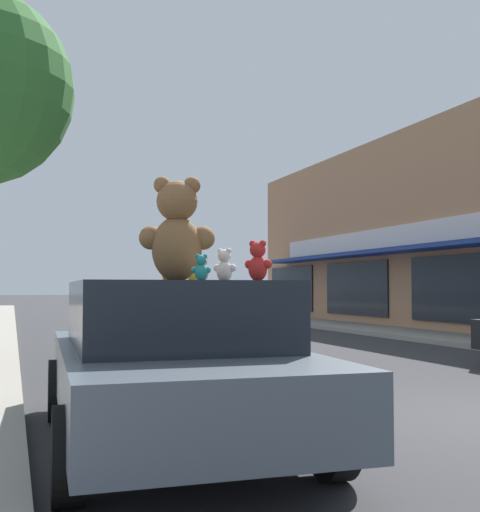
{
  "coord_description": "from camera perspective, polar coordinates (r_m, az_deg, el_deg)",
  "views": [
    {
      "loc": [
        -5.08,
        -5.53,
        1.43
      ],
      "look_at": [
        -1.9,
        3.4,
        1.9
      ],
      "focal_mm": 45.0,
      "sensor_mm": 36.0,
      "label": 1
    }
  ],
  "objects": [
    {
      "name": "teddy_bear_red",
      "position": [
        5.77,
        1.6,
        -0.49
      ],
      "size": [
        0.24,
        0.26,
        0.37
      ],
      "rotation": [
        0.0,
        0.0,
        2.29
      ],
      "color": "red",
      "rests_on": "plush_art_car"
    },
    {
      "name": "teddy_bear_orange",
      "position": [
        6.81,
        -6.47,
        -1.25
      ],
      "size": [
        0.19,
        0.18,
        0.27
      ],
      "rotation": [
        0.0,
        0.0,
        3.86
      ],
      "color": "orange",
      "rests_on": "plush_art_car"
    },
    {
      "name": "teddy_bear_yellow",
      "position": [
        6.87,
        -4.23,
        -1.41
      ],
      "size": [
        0.15,
        0.17,
        0.24
      ],
      "rotation": [
        0.0,
        0.0,
        2.26
      ],
      "color": "yellow",
      "rests_on": "plush_art_car"
    },
    {
      "name": "plush_art_car",
      "position": [
        5.94,
        -6.22,
        -9.03
      ],
      "size": [
        2.25,
        4.58,
        1.48
      ],
      "rotation": [
        0.0,
        0.0,
        -0.04
      ],
      "color": "#4C5660",
      "rests_on": "ground_plane"
    },
    {
      "name": "teddy_bear_white",
      "position": [
        6.67,
        -1.39,
        -0.87
      ],
      "size": [
        0.24,
        0.24,
        0.36
      ],
      "rotation": [
        0.0,
        0.0,
        2.36
      ],
      "color": "white",
      "rests_on": "plush_art_car"
    },
    {
      "name": "teddy_bear_cream",
      "position": [
        5.79,
        -3.37,
        -1.14
      ],
      "size": [
        0.18,
        0.12,
        0.24
      ],
      "rotation": [
        0.0,
        0.0,
        3.33
      ],
      "color": "beige",
      "rests_on": "plush_art_car"
    },
    {
      "name": "teddy_bear_giant",
      "position": [
        6.12,
        -5.63,
        2.23
      ],
      "size": [
        0.76,
        0.52,
        1.0
      ],
      "rotation": [
        0.0,
        0.0,
        2.86
      ],
      "color": "olive",
      "rests_on": "plush_art_car"
    },
    {
      "name": "teddy_bear_teal",
      "position": [
        5.66,
        -3.47,
        -1.07
      ],
      "size": [
        0.18,
        0.12,
        0.24
      ],
      "rotation": [
        0.0,
        0.0,
        2.97
      ],
      "color": "teal",
      "rests_on": "plush_art_car"
    }
  ]
}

